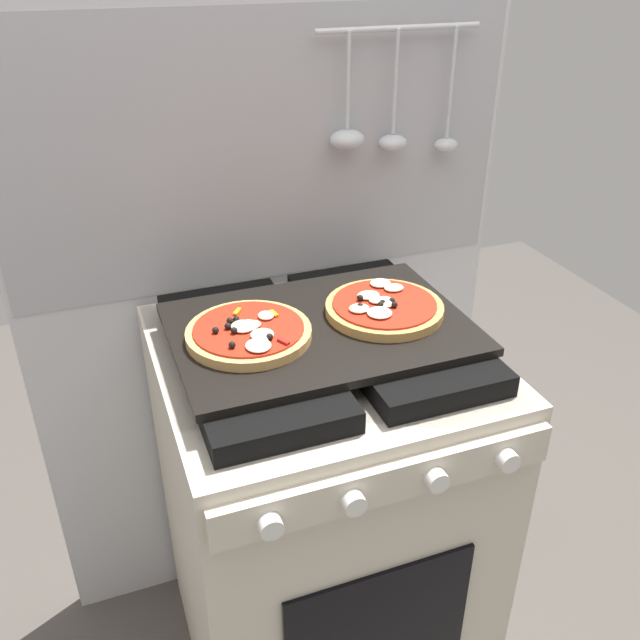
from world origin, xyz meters
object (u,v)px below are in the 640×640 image
Objects in this scene: stove at (320,511)px; pizza_left at (248,331)px; baking_tray at (320,329)px; pizza_right at (384,307)px.

pizza_left is (-0.13, 0.00, 0.48)m from stove.
baking_tray is at bearing -0.98° from pizza_left.
stove is 0.50m from pizza_left.
pizza_left reaches higher than baking_tray.
stove is at bearing -179.19° from pizza_right.
pizza_left is (-0.13, 0.00, 0.02)m from baking_tray.
stove is at bearing -90.00° from baking_tray.
baking_tray is at bearing -179.91° from pizza_right.
pizza_right is (0.26, -0.00, 0.00)m from pizza_left.
pizza_left and pizza_right have the same top height.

